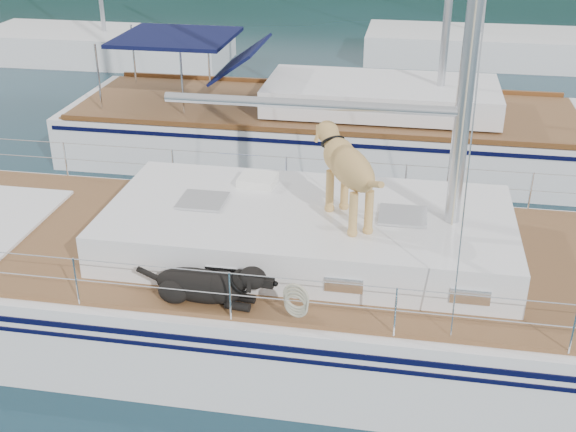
# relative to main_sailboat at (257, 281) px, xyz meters

# --- Properties ---
(ground) EXTENTS (120.00, 120.00, 0.00)m
(ground) POSITION_rel_main_sailboat_xyz_m (-0.10, 0.01, -0.69)
(ground) COLOR black
(ground) RESTS_ON ground
(main_sailboat) EXTENTS (12.00, 3.80, 14.01)m
(main_sailboat) POSITION_rel_main_sailboat_xyz_m (0.00, 0.00, 0.00)
(main_sailboat) COLOR white
(main_sailboat) RESTS_ON ground
(neighbor_sailboat) EXTENTS (11.00, 3.50, 13.30)m
(neighbor_sailboat) POSITION_rel_main_sailboat_xyz_m (0.18, 6.53, -0.06)
(neighbor_sailboat) COLOR white
(neighbor_sailboat) RESTS_ON ground
(bg_boat_west) EXTENTS (8.00, 3.00, 11.65)m
(bg_boat_west) POSITION_rel_main_sailboat_xyz_m (-8.10, 14.01, -0.24)
(bg_boat_west) COLOR white
(bg_boat_west) RESTS_ON ground
(bg_boat_center) EXTENTS (7.20, 3.00, 11.65)m
(bg_boat_center) POSITION_rel_main_sailboat_xyz_m (3.90, 16.01, -0.23)
(bg_boat_center) COLOR white
(bg_boat_center) RESTS_ON ground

